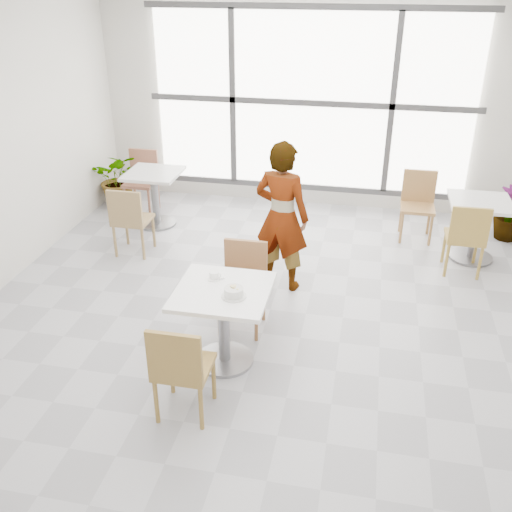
% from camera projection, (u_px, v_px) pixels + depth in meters
% --- Properties ---
extents(floor, '(7.00, 7.00, 0.00)m').
position_uv_depth(floor, '(262.00, 333.00, 5.60)').
color(floor, '#9E9EA5').
rests_on(floor, ground).
extents(wall_back, '(6.00, 0.00, 6.00)m').
position_uv_depth(wall_back, '(311.00, 102.00, 7.96)').
color(wall_back, silver).
rests_on(wall_back, ground).
extents(window, '(4.60, 0.07, 2.52)m').
position_uv_depth(window, '(311.00, 103.00, 7.90)').
color(window, white).
rests_on(window, ground).
extents(main_table, '(0.80, 0.80, 0.75)m').
position_uv_depth(main_table, '(223.00, 312.00, 4.97)').
color(main_table, white).
rests_on(main_table, ground).
extents(chair_near, '(0.42, 0.42, 0.87)m').
position_uv_depth(chair_near, '(180.00, 366.00, 4.35)').
color(chair_near, olive).
rests_on(chair_near, ground).
extents(chair_far, '(0.42, 0.42, 0.87)m').
position_uv_depth(chair_far, '(244.00, 280.00, 5.53)').
color(chair_far, '#92603A').
rests_on(chair_far, ground).
extents(oatmeal_bowl, '(0.21, 0.21, 0.10)m').
position_uv_depth(oatmeal_bowl, '(234.00, 292.00, 4.75)').
color(oatmeal_bowl, silver).
rests_on(oatmeal_bowl, main_table).
extents(coffee_cup, '(0.16, 0.13, 0.07)m').
position_uv_depth(coffee_cup, '(214.00, 276.00, 5.02)').
color(coffee_cup, white).
rests_on(coffee_cup, main_table).
extents(person, '(0.68, 0.53, 1.65)m').
position_uv_depth(person, '(282.00, 217.00, 6.07)').
color(person, black).
rests_on(person, ground).
extents(bg_table_left, '(0.70, 0.70, 0.75)m').
position_uv_depth(bg_table_left, '(155.00, 191.00, 7.71)').
color(bg_table_left, silver).
rests_on(bg_table_left, ground).
extents(bg_table_right, '(0.70, 0.70, 0.75)m').
position_uv_depth(bg_table_right, '(477.00, 221.00, 6.80)').
color(bg_table_right, silver).
rests_on(bg_table_right, ground).
extents(bg_chair_left_near, '(0.42, 0.42, 0.87)m').
position_uv_depth(bg_chair_left_near, '(130.00, 217.00, 6.88)').
color(bg_chair_left_near, olive).
rests_on(bg_chair_left_near, ground).
extents(bg_chair_left_far, '(0.42, 0.42, 0.87)m').
position_uv_depth(bg_chair_left_far, '(142.00, 177.00, 8.18)').
color(bg_chair_left_far, '#975D46').
rests_on(bg_chair_left_far, ground).
extents(bg_chair_right_near, '(0.42, 0.42, 0.87)m').
position_uv_depth(bg_chair_right_near, '(466.00, 235.00, 6.44)').
color(bg_chair_right_near, '#A48239').
rests_on(bg_chair_right_near, ground).
extents(bg_chair_right_far, '(0.42, 0.42, 0.87)m').
position_uv_depth(bg_chair_right_far, '(418.00, 200.00, 7.37)').
color(bg_chair_right_far, '#A37543').
rests_on(bg_chair_right_far, ground).
extents(plant_left, '(0.84, 0.77, 0.81)m').
position_uv_depth(plant_left, '(119.00, 178.00, 8.41)').
color(plant_left, '#4A803F').
rests_on(plant_left, ground).
extents(plant_right, '(0.47, 0.47, 0.70)m').
position_uv_depth(plant_right, '(510.00, 214.00, 7.36)').
color(plant_right, '#54884C').
rests_on(plant_right, ground).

